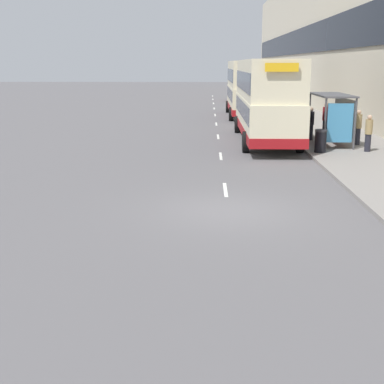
{
  "coord_description": "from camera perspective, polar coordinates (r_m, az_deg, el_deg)",
  "views": [
    {
      "loc": [
        -0.61,
        -14.78,
        4.1
      ],
      "look_at": [
        -1.48,
        15.21,
        -3.12
      ],
      "focal_mm": 50.0,
      "sensor_mm": 36.0,
      "label": 1
    }
  ],
  "objects": [
    {
      "name": "lane_mark_0",
      "position": [
        17.85,
        3.58,
        0.26
      ],
      "size": [
        0.12,
        2.0,
        0.01
      ],
      "color": "silver",
      "rests_on": "ground_plane"
    },
    {
      "name": "lane_mark_7",
      "position": [
        64.01,
        2.25,
        9.86
      ],
      "size": [
        0.12,
        2.0,
        0.01
      ],
      "color": "silver",
      "rests_on": "ground_plane"
    },
    {
      "name": "double_decker_bus_near",
      "position": [
        28.91,
        7.9,
        9.81
      ],
      "size": [
        2.85,
        11.54,
        4.3
      ],
      "color": "beige",
      "rests_on": "ground_plane"
    },
    {
      "name": "pedestrian_at_shelter",
      "position": [
        29.13,
        12.54,
        7.16
      ],
      "size": [
        0.34,
        0.34,
        1.73
      ],
      "color": "#23232D",
      "rests_on": "ground_plane"
    },
    {
      "name": "lane_mark_3",
      "position": [
        37.53,
        2.61,
        7.26
      ],
      "size": [
        0.12,
        2.0,
        0.01
      ],
      "color": "silver",
      "rests_on": "ground_plane"
    },
    {
      "name": "pedestrian_2",
      "position": [
        30.45,
        15.19,
        7.22
      ],
      "size": [
        0.33,
        0.33,
        1.68
      ],
      "color": "#23232D",
      "rests_on": "ground_plane"
    },
    {
      "name": "bus_shelter",
      "position": [
        27.74,
        15.13,
        8.48
      ],
      "size": [
        1.6,
        4.2,
        2.48
      ],
      "color": "#4C4C51",
      "rests_on": "ground_plane"
    },
    {
      "name": "lane_mark_2",
      "position": [
        30.93,
        2.8,
        5.91
      ],
      "size": [
        0.12,
        2.0,
        0.01
      ],
      "color": "silver",
      "rests_on": "ground_plane"
    },
    {
      "name": "pedestrian_3",
      "position": [
        30.91,
        14.07,
        7.55
      ],
      "size": [
        0.37,
        0.37,
        1.86
      ],
      "color": "#23232D",
      "rests_on": "ground_plane"
    },
    {
      "name": "pedestrian_4",
      "position": [
        25.96,
        18.31,
        6.01
      ],
      "size": [
        0.33,
        0.33,
        1.69
      ],
      "color": "#23232D",
      "rests_on": "ground_plane"
    },
    {
      "name": "lane_mark_8",
      "position": [
        70.64,
        2.2,
        10.2
      ],
      "size": [
        0.12,
        2.0,
        0.01
      ],
      "color": "silver",
      "rests_on": "ground_plane"
    },
    {
      "name": "lane_mark_4",
      "position": [
        44.14,
        2.48,
        8.2
      ],
      "size": [
        0.12,
        2.0,
        0.01
      ],
      "color": "silver",
      "rests_on": "ground_plane"
    },
    {
      "name": "lane_mark_1",
      "position": [
        24.36,
        3.08,
        3.85
      ],
      "size": [
        0.12,
        2.0,
        0.01
      ],
      "color": "silver",
      "rests_on": "ground_plane"
    },
    {
      "name": "terrace_facade",
      "position": [
        54.5,
        13.99,
        16.29
      ],
      "size": [
        3.1,
        93.0,
        14.17
      ],
      "color": "beige",
      "rests_on": "ground_plane"
    },
    {
      "name": "lane_mark_6",
      "position": [
        57.38,
        2.31,
        9.43
      ],
      "size": [
        0.12,
        2.0,
        0.01
      ],
      "color": "silver",
      "rests_on": "ground_plane"
    },
    {
      "name": "pedestrian_1",
      "position": [
        28.03,
        17.29,
        6.64
      ],
      "size": [
        0.34,
        0.34,
        1.74
      ],
      "color": "#23232D",
      "rests_on": "ground_plane"
    },
    {
      "name": "ground_plane",
      "position": [
        15.35,
        3.88,
        -1.98
      ],
      "size": [
        220.0,
        220.0,
        0.0
      ],
      "primitive_type": "plane",
      "color": "#5B595B"
    },
    {
      "name": "double_decker_bus_ahead",
      "position": [
        42.9,
        5.78,
        11.04
      ],
      "size": [
        2.85,
        10.7,
        4.3
      ],
      "color": "beige",
      "rests_on": "ground_plane"
    },
    {
      "name": "pavement",
      "position": [
        53.9,
        9.36,
        9.07
      ],
      "size": [
        5.0,
        93.0,
        0.14
      ],
      "color": "gray",
      "rests_on": "ground_plane"
    },
    {
      "name": "litter_bin",
      "position": [
        25.14,
        13.55,
        5.32
      ],
      "size": [
        0.55,
        0.55,
        1.05
      ],
      "color": "black",
      "rests_on": "ground_plane"
    },
    {
      "name": "lane_mark_5",
      "position": [
        50.75,
        2.38,
        8.9
      ],
      "size": [
        0.12,
        2.0,
        0.01
      ],
      "color": "silver",
      "rests_on": "ground_plane"
    },
    {
      "name": "car_0",
      "position": [
        61.5,
        4.82,
        10.48
      ],
      "size": [
        2.09,
        4.11,
        1.77
      ],
      "color": "maroon",
      "rests_on": "ground_plane"
    }
  ]
}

